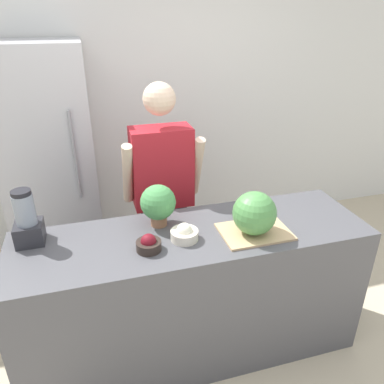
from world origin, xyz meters
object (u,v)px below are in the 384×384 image
object	(u,v)px
refrigerator	(51,166)
bowl_cream	(184,234)
watermelon	(254,213)
bowl_cherries	(149,244)
person	(163,196)
potted_plant	(158,203)
blender	(27,221)

from	to	relation	value
refrigerator	bowl_cream	world-z (taller)	refrigerator
refrigerator	watermelon	xyz separation A→B (m)	(1.16, -1.35, 0.10)
watermelon	bowl_cherries	world-z (taller)	watermelon
person	watermelon	size ratio (longest dim) A/B	6.67
refrigerator	potted_plant	world-z (taller)	refrigerator
blender	potted_plant	bearing A→B (deg)	-0.91
watermelon	blender	world-z (taller)	blender
blender	potted_plant	distance (m)	0.72
bowl_cream	blender	world-z (taller)	blender
potted_plant	bowl_cherries	bearing A→B (deg)	-113.27
refrigerator	person	size ratio (longest dim) A/B	1.13
watermelon	bowl_cream	world-z (taller)	watermelon
refrigerator	blender	size ratio (longest dim) A/B	5.92
potted_plant	refrigerator	bearing A→B (deg)	121.12
bowl_cream	blender	xyz separation A→B (m)	(-0.83, 0.21, 0.09)
person	bowl_cherries	distance (m)	0.76
refrigerator	blender	world-z (taller)	refrigerator
refrigerator	person	xyz separation A→B (m)	(0.79, -0.63, -0.09)
blender	potted_plant	xyz separation A→B (m)	(0.72, -0.01, 0.01)
bowl_cream	watermelon	bearing A→B (deg)	-8.40
person	potted_plant	bearing A→B (deg)	-104.66
watermelon	blender	size ratio (longest dim) A/B	0.78
bowl_cherries	refrigerator	bearing A→B (deg)	112.55
potted_plant	person	bearing A→B (deg)	75.34
bowl_cherries	blender	size ratio (longest dim) A/B	0.43
refrigerator	watermelon	world-z (taller)	refrigerator
watermelon	bowl_cherries	bearing A→B (deg)	178.93
person	bowl_cherries	xyz separation A→B (m)	(-0.23, -0.72, 0.09)
potted_plant	bowl_cream	bearing A→B (deg)	-61.86
refrigerator	bowl_cherries	bearing A→B (deg)	-67.45
person	bowl_cherries	size ratio (longest dim) A/B	12.18
refrigerator	bowl_cream	xyz separation A→B (m)	(0.77, -1.29, 0.00)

